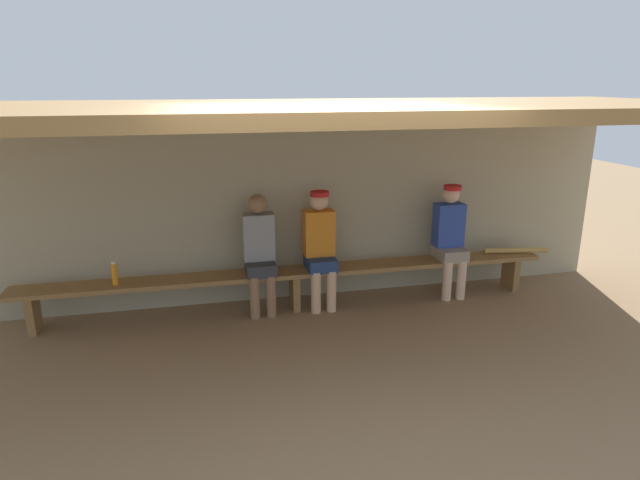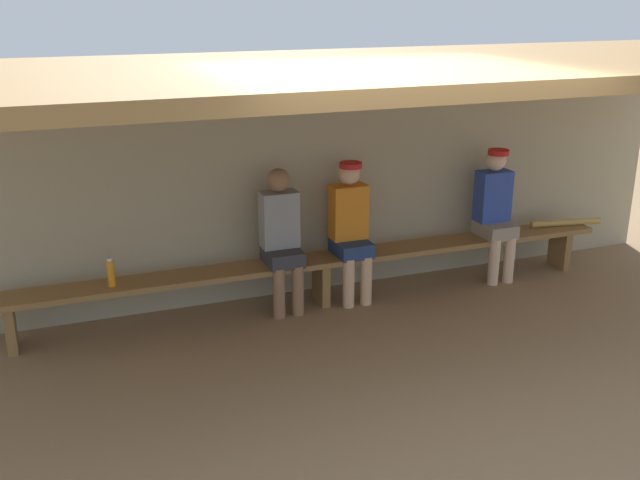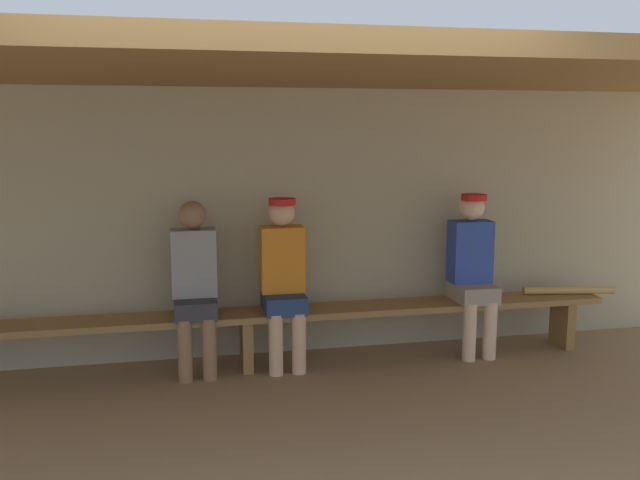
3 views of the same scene
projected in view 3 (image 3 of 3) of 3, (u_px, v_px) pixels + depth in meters
ground_plane at (275, 462)px, 3.87m from camera, size 24.00×24.00×0.00m
back_wall at (239, 223)px, 5.62m from camera, size 8.00×0.20×2.20m
dugout_roof at (255, 66)px, 4.18m from camera, size 8.00×2.80×0.12m
bench at (246, 321)px, 5.31m from camera, size 6.00×0.36×0.46m
player_near_post at (195, 281)px, 5.17m from camera, size 0.34×0.42×1.34m
player_rightmost at (472, 266)px, 5.64m from camera, size 0.34×0.42×1.34m
player_middle at (283, 275)px, 5.31m from camera, size 0.34×0.42×1.34m
baseball_bat at (569, 290)px, 5.86m from camera, size 0.79×0.20×0.07m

